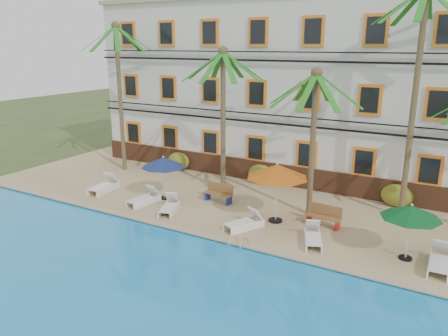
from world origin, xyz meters
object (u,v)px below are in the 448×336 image
Objects in this scene: palm_b at (223,100)px; umbrella_green at (411,212)px; palm_d at (417,77)px; umbrella_blue at (163,162)px; lounger_f at (439,261)px; pool_ladder at (239,246)px; lounger_b at (144,198)px; bench_right at (324,215)px; palm_c at (314,121)px; lounger_a at (104,186)px; palm_a at (119,79)px; lounger_d at (245,222)px; lounger_c at (169,206)px; bench_left at (219,193)px; lounger_e at (313,237)px; umbrella_red at (277,171)px.

palm_b is 3.48× the size of umbrella_green.
umbrella_blue is at bearing -162.23° from palm_d.
lounger_f is 7.19m from pool_ladder.
lounger_b reaches higher than pool_ladder.
palm_d is at bearing 5.79° from palm_b.
lounger_f is at bearing -19.75° from bench_right.
palm_c is 5.77m from umbrella_green.
palm_c is 6.43m from pool_ladder.
lounger_a is 2.70× the size of pool_ladder.
palm_a is at bearing 167.41° from lounger_f.
lounger_d is at bearing -175.69° from umbrella_green.
palm_c is 8.97× the size of pool_ladder.
lounger_a is (-5.49, -3.25, -4.54)m from palm_b.
umbrella_blue reaches higher than lounger_f.
umbrella_green is 1.14× the size of lounger_d.
palm_a is 11.92× the size of pool_ladder.
bench_right is at bearing 16.67° from lounger_c.
pool_ladder is at bearing -70.51° from lounger_d.
bench_right is (5.46, -0.32, 0.00)m from bench_left.
bench_left is at bearing 34.18° from lounger_b.
lounger_c is at bearing -152.18° from palm_c.
palm_a is 19.42m from lounger_f.
lounger_e is (8.24, -1.22, -1.64)m from umbrella_blue.
lounger_e is 1.21× the size of bench_right.
palm_d is (8.86, 0.90, 1.44)m from palm_b.
lounger_d is at bearing -49.55° from palm_b.
umbrella_blue is 5.63m from lounger_d.
palm_a is 15.34m from lounger_e.
lounger_c is at bearing -46.16° from umbrella_blue.
palm_d is 13.51× the size of pool_ladder.
palm_d is 3.71× the size of umbrella_red.
bench_right is (1.03, -1.01, -3.87)m from palm_c.
lounger_f is at bearing -9.15° from umbrella_red.
pool_ladder is at bearing -122.55° from bench_right.
umbrella_green is 15.24m from lounger_a.
palm_c is at bearing 13.44° from umbrella_blue.
lounger_f is (1.12, -0.19, -1.54)m from umbrella_green.
palm_d is 7.00m from bench_right.
bench_right reaches higher than lounger_a.
umbrella_red is (-4.73, -3.39, -3.97)m from palm_d.
pool_ladder is at bearing -105.30° from palm_c.
pool_ladder is (6.25, -1.80, -0.28)m from lounger_b.
umbrella_red is (-0.97, -1.61, -2.03)m from palm_c.
lounger_c is 11.45m from lounger_f.
umbrella_red is at bearing -163.28° from bench_right.
bench_left is 1.00× the size of bench_right.
lounger_d is (-0.85, -1.36, -2.04)m from umbrella_red.
lounger_e is at bearing -17.38° from palm_a.
lounger_b is at bearing -158.00° from palm_d.
palm_d is at bearing 16.75° from bench_left.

